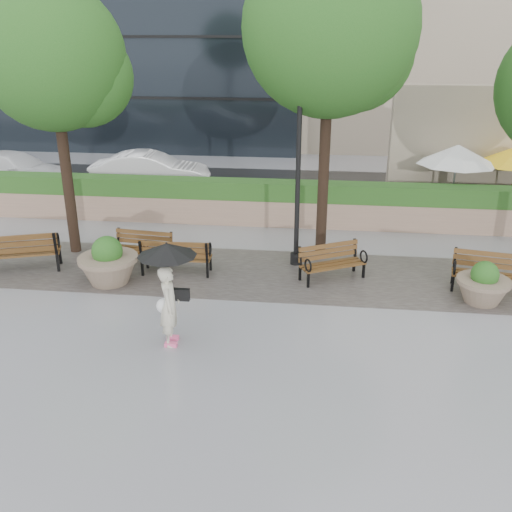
# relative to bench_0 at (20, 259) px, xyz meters

# --- Properties ---
(ground) EXTENTS (100.00, 100.00, 0.00)m
(ground) POSITION_rel_bench_0_xyz_m (5.15, -2.47, -0.31)
(ground) COLOR gray
(ground) RESTS_ON ground
(cobble_strip) EXTENTS (28.00, 3.20, 0.01)m
(cobble_strip) POSITION_rel_bench_0_xyz_m (5.15, 0.53, -0.30)
(cobble_strip) COLOR #383330
(cobble_strip) RESTS_ON ground
(hedge_wall) EXTENTS (24.00, 0.80, 1.35)m
(hedge_wall) POSITION_rel_bench_0_xyz_m (5.15, 4.53, 0.36)
(hedge_wall) COLOR #A18168
(hedge_wall) RESTS_ON ground
(asphalt_street) EXTENTS (40.00, 7.00, 0.00)m
(asphalt_street) POSITION_rel_bench_0_xyz_m (5.15, 8.53, -0.30)
(asphalt_street) COLOR black
(asphalt_street) RESTS_ON ground
(bench_0) EXTENTS (2.05, 1.35, 1.03)m
(bench_0) POSITION_rel_bench_0_xyz_m (0.00, 0.00, 0.00)
(bench_0) COLOR brown
(bench_0) RESTS_ON ground
(bench_1) EXTENTS (1.60, 0.78, 0.83)m
(bench_1) POSITION_rel_bench_0_xyz_m (2.86, 0.85, -0.06)
(bench_1) COLOR brown
(bench_1) RESTS_ON ground
(bench_2) EXTENTS (1.73, 0.74, 0.91)m
(bench_2) POSITION_rel_bench_0_xyz_m (3.92, 0.31, -0.04)
(bench_2) COLOR brown
(bench_2) RESTS_ON ground
(bench_3) EXTENTS (1.68, 1.31, 0.85)m
(bench_3) POSITION_rel_bench_0_xyz_m (7.74, 0.41, -0.05)
(bench_3) COLOR brown
(bench_3) RESTS_ON ground
(bench_4) EXTENTS (1.77, 0.97, 0.90)m
(bench_4) POSITION_rel_bench_0_xyz_m (11.34, 0.12, -0.04)
(bench_4) COLOR brown
(bench_4) RESTS_ON ground
(planter_left) EXTENTS (1.40, 1.40, 1.17)m
(planter_left) POSITION_rel_bench_0_xyz_m (2.46, -0.44, 0.15)
(planter_left) COLOR #7F6B56
(planter_left) RESTS_ON ground
(planter_right) EXTENTS (1.16, 1.16, 0.97)m
(planter_right) POSITION_rel_bench_0_xyz_m (11.04, -0.48, 0.07)
(planter_right) COLOR #7F6B56
(planter_right) RESTS_ON ground
(lamppost) EXTENTS (0.28, 0.28, 4.37)m
(lamppost) POSITION_rel_bench_0_xyz_m (6.82, 1.28, 1.63)
(lamppost) COLOR black
(lamppost) RESTS_ON ground
(tree_0) EXTENTS (3.62, 3.56, 6.82)m
(tree_0) POSITION_rel_bench_0_xyz_m (0.93, 1.57, 4.59)
(tree_0) COLOR black
(tree_0) RESTS_ON ground
(tree_1) EXTENTS (4.27, 4.27, 7.84)m
(tree_1) POSITION_rel_bench_0_xyz_m (7.59, 2.39, 5.25)
(tree_1) COLOR black
(tree_1) RESTS_ON ground
(patio_umb_white) EXTENTS (2.50, 2.50, 2.30)m
(patio_umb_white) POSITION_rel_bench_0_xyz_m (11.60, 6.05, 1.68)
(patio_umb_white) COLOR black
(patio_umb_white) RESTS_ON ground
(car_left) EXTENTS (4.77, 2.40, 1.33)m
(car_left) POSITION_rel_bench_0_xyz_m (-4.37, 7.87, 0.36)
(car_left) COLOR white
(car_left) RESTS_ON ground
(car_right) EXTENTS (4.50, 1.97, 1.44)m
(car_right) POSITION_rel_bench_0_xyz_m (0.99, 7.99, 0.41)
(car_right) COLOR white
(car_right) RESTS_ON ground
(pedestrian) EXTENTS (1.10, 1.10, 2.03)m
(pedestrian) POSITION_rel_bench_0_xyz_m (4.66, -3.01, 0.93)
(pedestrian) COLOR beige
(pedestrian) RESTS_ON ground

